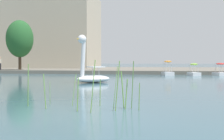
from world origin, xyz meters
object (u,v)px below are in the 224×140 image
pedal_boat_lime (194,72)px  person_on_path (0,63)px  pedal_boat_orange (168,71)px  tree_broadleaf_left (20,39)px  swan_boat (91,73)px  pedal_boat_red (220,72)px

pedal_boat_lime → person_on_path: person_on_path is taller
pedal_boat_orange → tree_broadleaf_left: size_ratio=0.29×
tree_broadleaf_left → person_on_path: 4.07m
pedal_boat_lime → person_on_path: 24.09m
swan_boat → pedal_boat_lime: (8.45, 12.81, -0.29)m
swan_boat → person_on_path: 21.91m
pedal_boat_lime → pedal_boat_orange: bearing=178.7°
tree_broadleaf_left → pedal_boat_orange: bearing=-12.7°
pedal_boat_lime → pedal_boat_red: (2.84, 0.54, 0.01)m
swan_boat → pedal_boat_red: bearing=49.8°
pedal_boat_red → tree_broadleaf_left: bearing=171.2°
person_on_path → swan_boat: bearing=-45.0°
pedal_boat_orange → pedal_boat_red: bearing=4.8°
pedal_boat_red → tree_broadleaf_left: 25.49m
swan_boat → tree_broadleaf_left: 22.24m
swan_boat → pedal_boat_orange: 14.07m
pedal_boat_red → person_on_path: bearing=175.4°
pedal_boat_lime → person_on_path: (-23.92, 2.67, 0.95)m
pedal_boat_red → person_on_path: 26.86m
swan_boat → pedal_boat_lime: size_ratio=1.72×
swan_boat → pedal_boat_orange: size_ratio=1.73×
pedal_boat_lime → tree_broadleaf_left: bearing=168.8°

